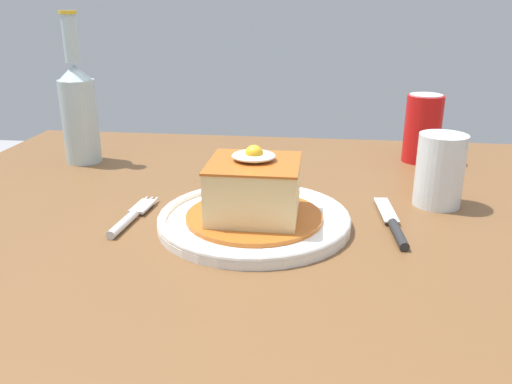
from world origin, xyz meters
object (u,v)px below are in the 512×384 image
object	(u,v)px
soda_can	(423,128)
beer_bottle_clear	(79,108)
main_plate	(254,219)
knife	(394,227)
fork	(130,218)
drinking_glass	(439,175)

from	to	relation	value
soda_can	beer_bottle_clear	size ratio (longest dim) A/B	0.47
main_plate	beer_bottle_clear	size ratio (longest dim) A/B	0.96
main_plate	beer_bottle_clear	world-z (taller)	beer_bottle_clear
main_plate	knife	bearing A→B (deg)	1.40
main_plate	fork	distance (m)	0.17
soda_can	main_plate	bearing A→B (deg)	-128.60
drinking_glass	fork	bearing A→B (deg)	-164.29
main_plate	drinking_glass	bearing A→B (deg)	23.19
fork	knife	distance (m)	0.35
knife	beer_bottle_clear	size ratio (longest dim) A/B	0.62
knife	soda_can	xyz separation A→B (m)	(0.08, 0.33, 0.06)
soda_can	drinking_glass	world-z (taller)	soda_can
beer_bottle_clear	main_plate	bearing A→B (deg)	-36.02
fork	drinking_glass	bearing A→B (deg)	15.71
drinking_glass	beer_bottle_clear	bearing A→B (deg)	166.44
knife	soda_can	bearing A→B (deg)	75.60
knife	main_plate	bearing A→B (deg)	-178.60
drinking_glass	knife	bearing A→B (deg)	-124.53
main_plate	soda_can	size ratio (longest dim) A/B	2.05
main_plate	fork	size ratio (longest dim) A/B	1.80
fork	main_plate	bearing A→B (deg)	3.30
beer_bottle_clear	drinking_glass	size ratio (longest dim) A/B	2.53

